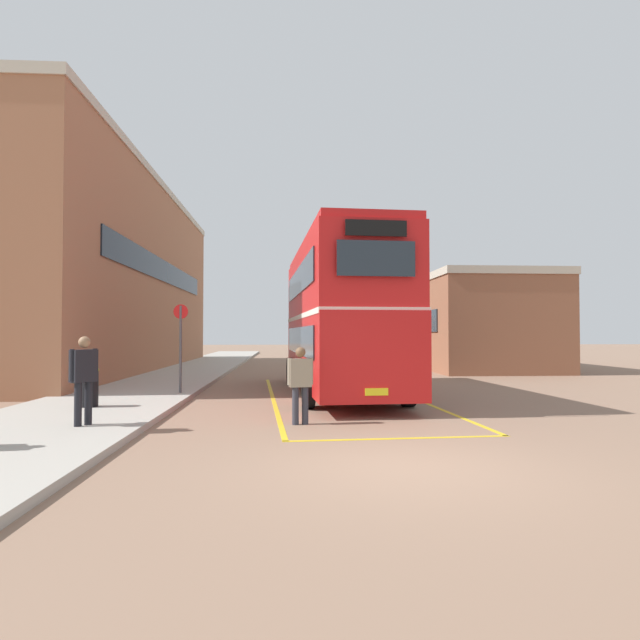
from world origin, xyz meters
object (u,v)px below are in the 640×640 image
single_deck_bus (361,337)px  pedestrian_waiting_near (84,374)px  bus_stop_sign (181,339)px  double_decker_bus (339,315)px  litter_bin (90,388)px  pedestrian_boarding (300,380)px

single_deck_bus → pedestrian_waiting_near: size_ratio=5.72×
bus_stop_sign → double_decker_bus: bearing=9.0°
pedestrian_waiting_near → litter_bin: size_ratio=1.90×
bus_stop_sign → pedestrian_waiting_near: bearing=-97.4°
pedestrian_waiting_near → litter_bin: pedestrian_waiting_near is taller
litter_bin → double_decker_bus: bearing=30.1°
double_decker_bus → pedestrian_boarding: size_ratio=6.62×
double_decker_bus → bus_stop_sign: (-4.86, -0.77, -0.77)m
pedestrian_boarding → litter_bin: (-5.09, 2.01, -0.34)m
pedestrian_boarding → pedestrian_waiting_near: (-4.23, -0.68, 0.21)m
double_decker_bus → pedestrian_waiting_near: double_decker_bus is taller
double_decker_bus → single_deck_bus: bearing=80.2°
pedestrian_waiting_near → bus_stop_sign: size_ratio=0.65×
pedestrian_boarding → litter_bin: bearing=158.5°
single_deck_bus → litter_bin: bearing=-112.1°
double_decker_bus → pedestrian_waiting_near: size_ratio=6.25×
pedestrian_boarding → litter_bin: 5.48m
pedestrian_boarding → single_deck_bus: bearing=79.5°
litter_bin → single_deck_bus: bearing=67.9°
single_deck_bus → pedestrian_waiting_near: bearing=-108.5°
double_decker_bus → pedestrian_boarding: double_decker_bus is taller
pedestrian_boarding → bus_stop_sign: size_ratio=0.61×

